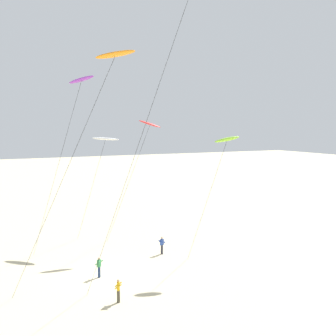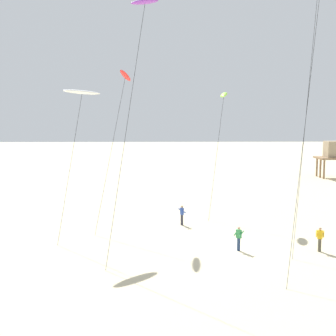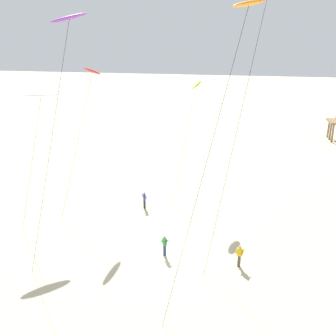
{
  "view_description": "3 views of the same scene",
  "coord_description": "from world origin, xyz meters",
  "views": [
    {
      "loc": [
        33.25,
        -11.06,
        12.37
      ],
      "look_at": [
        -1.0,
        6.02,
        8.52
      ],
      "focal_mm": 46.35,
      "sensor_mm": 36.0,
      "label": 1
    },
    {
      "loc": [
        -5.25,
        -30.27,
        9.06
      ],
      "look_at": [
        -4.4,
        7.2,
        4.74
      ],
      "focal_mm": 47.9,
      "sensor_mm": 36.0,
      "label": 2
    },
    {
      "loc": [
        5.01,
        -23.59,
        15.4
      ],
      "look_at": [
        -1.01,
        6.6,
        4.17
      ],
      "focal_mm": 39.04,
      "sensor_mm": 36.0,
      "label": 3
    }
  ],
  "objects": [
    {
      "name": "ground_plane",
      "position": [
        0.0,
        0.0,
        0.0
      ],
      "size": [
        260.0,
        260.0,
        0.0
      ],
      "primitive_type": "plane",
      "color": "beige"
    },
    {
      "name": "kite_white",
      "position": [
        -10.88,
        3.51,
        10.8
      ],
      "size": [
        2.96,
        4.2,
        11.08
      ],
      "color": "white",
      "rests_on": "ground"
    },
    {
      "name": "kite_red",
      "position": [
        -7.95,
        7.33,
        12.26
      ],
      "size": [
        2.75,
        5.3,
        12.92
      ],
      "color": "red",
      "rests_on": "ground"
    },
    {
      "name": "kite_purple",
      "position": [
        -6.09,
        -0.32,
        16.2
      ],
      "size": [
        3.41,
        5.5,
        16.91
      ],
      "color": "purple",
      "rests_on": "ground"
    },
    {
      "name": "kite_orange",
      "position": [
        5.06,
        -1.04,
        16.89
      ],
      "size": [
        4.74,
        8.09,
        17.46
      ],
      "color": "orange",
      "rests_on": "ground"
    },
    {
      "name": "kite_lime",
      "position": [
        0.79,
        11.03,
        10.96
      ],
      "size": [
        2.21,
        4.35,
        11.5
      ],
      "color": "#8CD833",
      "rests_on": "ground"
    },
    {
      "name": "kite_flyer_nearest",
      "position": [
        0.21,
        -0.83,
        0.89
      ],
      "size": [
        0.73,
        0.73,
        1.67
      ],
      "color": "navy",
      "rests_on": "ground"
    },
    {
      "name": "kite_flyer_middle",
      "position": [
        -3.25,
        6.49,
        0.89
      ],
      "size": [
        0.66,
        0.67,
        1.67
      ],
      "color": "#33333D",
      "rests_on": "ground"
    },
    {
      "name": "kite_flyer_furthest",
      "position": [
        5.64,
        -1.15,
        0.89
      ],
      "size": [
        0.67,
        0.66,
        1.67
      ],
      "color": "#4C4738",
      "rests_on": "ground"
    }
  ]
}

